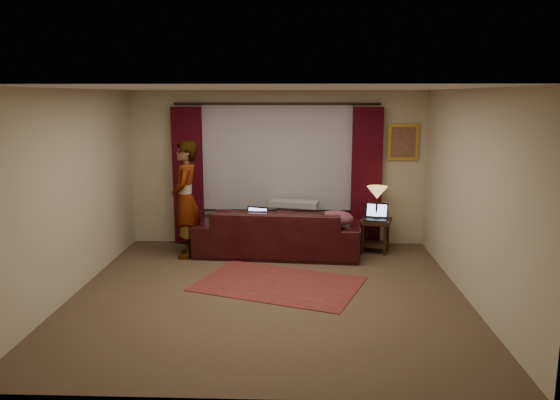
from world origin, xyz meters
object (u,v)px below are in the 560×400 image
(laptop_sofa, at_px, (254,217))
(tiffany_lamp, at_px, (377,203))
(laptop_table, at_px, (376,212))
(person, at_px, (186,199))
(end_table, at_px, (375,235))
(sofa, at_px, (278,222))

(laptop_sofa, relative_size, tiffany_lamp, 0.72)
(laptop_table, bearing_deg, person, -160.41)
(end_table, distance_m, tiffany_lamp, 0.54)
(end_table, bearing_deg, laptop_table, -100.08)
(person, bearing_deg, end_table, 91.97)
(sofa, distance_m, laptop_table, 1.58)
(laptop_table, bearing_deg, laptop_sofa, -156.54)
(laptop_sofa, height_order, end_table, laptop_sofa)
(sofa, distance_m, end_table, 1.62)
(tiffany_lamp, height_order, person, person)
(laptop_sofa, relative_size, end_table, 0.71)
(laptop_sofa, xyz_separation_m, end_table, (1.95, 0.40, -0.38))
(sofa, height_order, end_table, sofa)
(laptop_sofa, height_order, person, person)
(sofa, bearing_deg, laptop_table, -170.71)
(sofa, bearing_deg, end_table, -168.39)
(person, bearing_deg, laptop_sofa, 83.65)
(laptop_sofa, bearing_deg, tiffany_lamp, 31.97)
(sofa, height_order, person, person)
(laptop_sofa, bearing_deg, end_table, 30.59)
(tiffany_lamp, xyz_separation_m, person, (-3.03, -0.42, 0.11))
(end_table, relative_size, laptop_table, 1.38)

